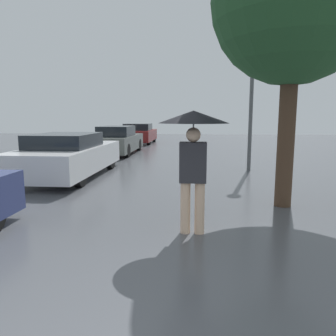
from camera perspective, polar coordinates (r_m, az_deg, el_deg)
name	(u,v)px	position (r m, az deg, el deg)	size (l,w,h in m)	color
pedestrian	(193,137)	(4.74, 4.43, 5.34)	(1.02, 1.02, 1.82)	beige
parked_car_second	(68,156)	(9.91, -16.96, 2.09)	(1.86, 4.59, 1.25)	silver
parked_car_third	(118,141)	(15.39, -8.77, 4.71)	(1.64, 4.38, 1.28)	#4C514C
parked_car_farthest	(139,134)	(21.16, -5.15, 5.95)	(1.86, 3.94, 1.25)	maroon
tree	(294,2)	(6.93, 21.06, 25.33)	(2.97, 2.97, 5.26)	#473323
street_lamp	(252,81)	(10.85, 14.42, 14.40)	(0.32, 0.32, 4.33)	#515456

